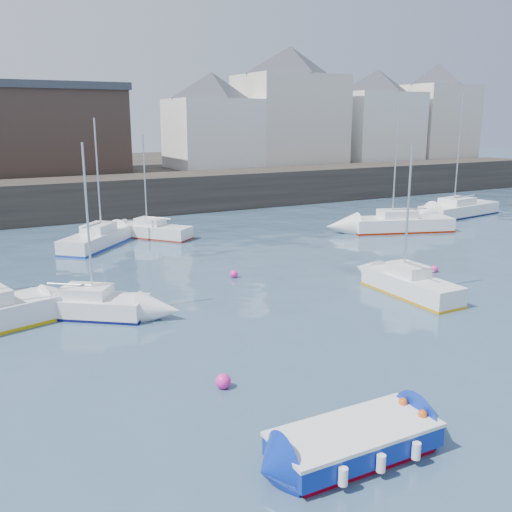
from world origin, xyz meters
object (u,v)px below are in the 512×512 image
buoy_near (223,388)px  buoy_mid (434,272)px  sailboat_h (97,239)px  sailboat_c (411,285)px  sailboat_b (82,305)px  buoy_far (234,278)px  sailboat_f (153,231)px  blue_dinghy (354,441)px  sailboat_g (459,209)px  sailboat_d (401,223)px

buoy_near → buoy_mid: 16.12m
sailboat_h → buoy_near: sailboat_h is taller
sailboat_c → buoy_mid: 4.52m
sailboat_b → buoy_far: sailboat_b is taller
sailboat_h → buoy_far: 10.92m
buoy_near → sailboat_f: bearing=77.0°
buoy_far → sailboat_f: bearing=92.4°
sailboat_b → sailboat_f: bearing=61.1°
blue_dinghy → buoy_mid: (13.57, 11.03, -0.42)m
sailboat_g → buoy_mid: size_ratio=25.70×
sailboat_f → buoy_mid: sailboat_f is taller
blue_dinghy → sailboat_g: 35.83m
buoy_mid → buoy_far: size_ratio=0.94×
sailboat_f → buoy_near: sailboat_f is taller
sailboat_d → sailboat_f: bearing=159.5°
sailboat_h → buoy_mid: 19.50m
sailboat_c → buoy_mid: bearing=31.7°
sailboat_g → sailboat_d: bearing=-162.6°
sailboat_f → sailboat_g: (24.05, -3.24, 0.07)m
blue_dinghy → buoy_mid: bearing=39.1°
sailboat_h → buoy_far: size_ratio=19.50×
sailboat_c → sailboat_f: bearing=109.3°
sailboat_b → buoy_mid: size_ratio=18.42×
sailboat_f → buoy_far: sailboat_f is taller
blue_dinghy → buoy_far: (4.19, 14.89, -0.42)m
sailboat_d → buoy_mid: bearing=-123.0°
sailboat_d → sailboat_h: (-19.48, 4.93, -0.04)m
sailboat_g → sailboat_c: bearing=-142.2°
sailboat_b → sailboat_f: (7.20, 13.05, 0.02)m
sailboat_d → buoy_mid: sailboat_d is taller
blue_dinghy → sailboat_h: 24.94m
blue_dinghy → sailboat_f: size_ratio=0.60×
buoy_mid → buoy_far: buoy_far is taller
sailboat_d → sailboat_g: 8.79m
buoy_near → buoy_mid: buoy_near is taller
sailboat_g → buoy_far: 24.84m
sailboat_f → sailboat_b: bearing=-118.9°
sailboat_f → blue_dinghy: bearing=-98.2°
blue_dinghy → sailboat_c: sailboat_c is taller
sailboat_c → buoy_near: sailboat_c is taller
sailboat_f → sailboat_h: size_ratio=0.87×
sailboat_f → sailboat_d: bearing=-20.5°
sailboat_b → buoy_near: 8.59m
buoy_mid → buoy_near: bearing=-156.3°
blue_dinghy → sailboat_b: bearing=105.1°
sailboat_f → sailboat_h: sailboat_h is taller
blue_dinghy → buoy_mid: 17.49m
blue_dinghy → sailboat_c: size_ratio=0.61×
buoy_far → sailboat_d: bearing=18.6°
sailboat_h → buoy_mid: sailboat_h is taller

